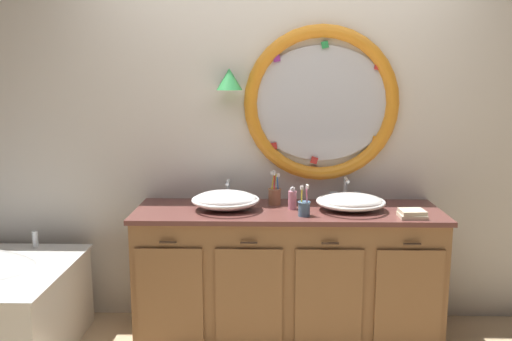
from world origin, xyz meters
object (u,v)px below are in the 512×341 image
(toothbrush_holder_left, at_px, (275,195))
(soap_dispenser, at_px, (292,199))
(toothbrush_holder_right, at_px, (304,208))
(sink_basin_right, at_px, (351,202))
(sink_basin_left, at_px, (226,200))
(folded_hand_towel, at_px, (412,214))

(toothbrush_holder_left, xyz_separation_m, soap_dispenser, (0.11, -0.12, 0.00))
(toothbrush_holder_right, bearing_deg, sink_basin_right, 25.04)
(sink_basin_left, bearing_deg, soap_dispenser, 3.76)
(toothbrush_holder_right, bearing_deg, sink_basin_left, 163.82)
(toothbrush_holder_left, height_order, folded_hand_towel, toothbrush_holder_left)
(folded_hand_towel, bearing_deg, toothbrush_holder_right, 178.13)
(toothbrush_holder_left, distance_m, folded_hand_towel, 0.87)
(toothbrush_holder_left, bearing_deg, folded_hand_towel, -20.86)
(toothbrush_holder_left, bearing_deg, sink_basin_right, -17.48)
(soap_dispenser, bearing_deg, folded_hand_towel, -15.02)
(sink_basin_left, distance_m, sink_basin_right, 0.78)
(sink_basin_right, xyz_separation_m, toothbrush_holder_left, (-0.47, 0.15, 0.01))
(sink_basin_left, height_order, toothbrush_holder_left, toothbrush_holder_left)
(soap_dispenser, bearing_deg, toothbrush_holder_left, 132.31)
(sink_basin_left, xyz_separation_m, toothbrush_holder_right, (0.48, -0.14, -0.01))
(toothbrush_holder_right, xyz_separation_m, soap_dispenser, (-0.06, 0.17, 0.01))
(toothbrush_holder_right, bearing_deg, soap_dispenser, 110.51)
(toothbrush_holder_left, relative_size, soap_dispenser, 1.52)
(sink_basin_right, bearing_deg, sink_basin_left, 180.00)
(sink_basin_right, height_order, folded_hand_towel, sink_basin_right)
(sink_basin_left, relative_size, soap_dispenser, 2.91)
(sink_basin_right, relative_size, soap_dispenser, 2.93)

